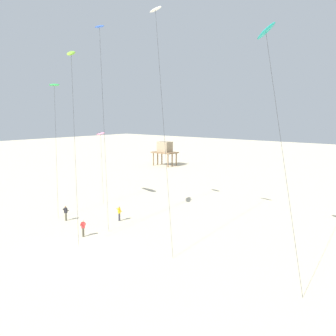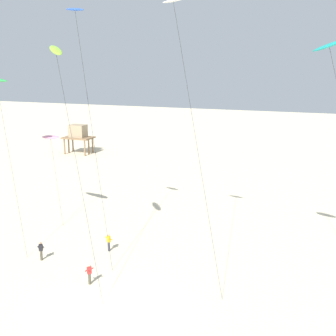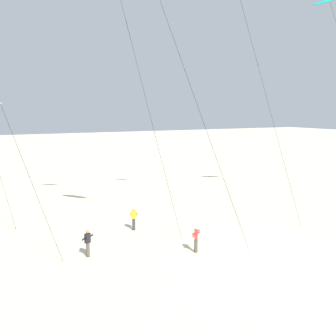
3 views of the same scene
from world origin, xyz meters
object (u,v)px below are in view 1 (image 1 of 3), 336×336
at_px(kite_pink, 101,134).
at_px(kite_lime, 71,55).
at_px(kite_flyer_nearest, 119,213).
at_px(kite_blue, 100,31).
at_px(kite_white, 156,18).
at_px(kite_green, 54,86).
at_px(kite_flyer_middle, 83,228).
at_px(kite_teal, 266,34).
at_px(stilt_house, 165,149).
at_px(kite_flyer_furthest, 66,213).

distance_m(kite_pink, kite_lime, 15.73).
distance_m(kite_pink, kite_flyer_nearest, 13.71).
height_order(kite_blue, kite_pink, kite_blue).
height_order(kite_white, kite_flyer_nearest, kite_white).
bearing_deg(kite_lime, kite_pink, 128.26).
height_order(kite_pink, kite_green, kite_green).
bearing_deg(kite_flyer_middle, kite_teal, 16.63).
height_order(kite_blue, kite_flyer_middle, kite_blue).
height_order(kite_teal, kite_green, kite_teal).
distance_m(kite_white, kite_flyer_nearest, 20.78).
distance_m(kite_blue, kite_flyer_middle, 20.79).
bearing_deg(stilt_house, kite_teal, -41.81).
bearing_deg(kite_green, kite_flyer_furthest, -28.20).
distance_m(kite_lime, kite_green, 10.52).
distance_m(kite_teal, kite_flyer_furthest, 28.15).
xyz_separation_m(kite_white, kite_flyer_nearest, (-6.80, 1.34, -19.59)).
relative_size(kite_pink, kite_lime, 0.52).
bearing_deg(kite_white, kite_flyer_furthest, -167.98).
bearing_deg(kite_flyer_furthest, kite_white, 12.02).
distance_m(kite_flyer_nearest, stilt_house, 45.78).
distance_m(kite_pink, stilt_house, 36.41).
distance_m(kite_teal, stilt_house, 60.15).
bearing_deg(kite_flyer_middle, kite_blue, 122.51).
bearing_deg(kite_flyer_furthest, kite_flyer_nearest, 39.21).
height_order(kite_lime, kite_flyer_nearest, kite_lime).
xyz_separation_m(kite_pink, kite_flyer_nearest, (9.48, -5.59, -8.18)).
bearing_deg(kite_teal, kite_pink, 165.79).
bearing_deg(kite_flyer_furthest, kite_lime, -17.23).
distance_m(kite_blue, kite_green, 10.02).
distance_m(kite_pink, kite_teal, 29.42).
relative_size(kite_blue, kite_teal, 1.14).
bearing_deg(kite_pink, kite_flyer_furthest, -62.56).
distance_m(kite_pink, kite_flyer_furthest, 13.34).
distance_m(kite_blue, kite_lime, 5.38).
height_order(kite_lime, kite_white, kite_white).
height_order(kite_flyer_middle, stilt_house, stilt_house).
xyz_separation_m(kite_green, stilt_house, (-15.22, 38.24, -11.38)).
distance_m(kite_teal, kite_green, 28.51).
bearing_deg(stilt_house, kite_flyer_furthest, -62.90).
relative_size(kite_teal, kite_flyer_nearest, 11.12).
bearing_deg(kite_green, kite_flyer_nearest, 3.03).
height_order(kite_pink, kite_flyer_middle, kite_pink).
height_order(kite_lime, kite_flyer_furthest, kite_lime).
bearing_deg(stilt_house, kite_green, -68.29).
distance_m(kite_white, kite_green, 18.23).
bearing_deg(kite_green, kite_blue, 1.17).
xyz_separation_m(kite_blue, kite_lime, (0.86, -4.42, -2.96)).
xyz_separation_m(kite_green, kite_flyer_furthest, (5.98, -3.21, -14.26)).
bearing_deg(kite_flyer_furthest, kite_teal, 6.27).
distance_m(kite_green, kite_flyer_nearest, 17.78).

